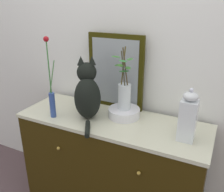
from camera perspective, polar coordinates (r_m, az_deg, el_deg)
The scene contains 8 objects.
wall_back at distance 1.89m, azimuth 4.29°, elevation 11.35°, with size 4.40×0.08×2.60m, color silver.
sideboard at distance 1.99m, azimuth -0.00°, elevation -16.16°, with size 1.37×0.50×0.83m.
mirror_leaning at distance 1.87m, azimuth 0.82°, elevation 5.58°, with size 0.44×0.03×0.57m.
cat_sitting at distance 1.73m, azimuth -5.71°, elevation 0.71°, with size 0.29×0.40×0.44m.
vase_slim_green at distance 1.79m, azimuth -13.82°, elevation 0.19°, with size 0.07×0.04×0.58m.
bowl_porcelain at distance 1.79m, azimuth 2.81°, elevation -3.87°, with size 0.23×0.23×0.06m, color white.
vase_glass_clear at distance 1.73m, azimuth 2.86°, elevation 0.52°, with size 0.18×0.15×0.45m.
jar_lidded_porcelain at distance 1.53m, azimuth 17.21°, elevation -4.67°, with size 0.10×0.10×0.33m.
Camera 1 is at (0.69, -1.41, 1.64)m, focal length 39.48 mm.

